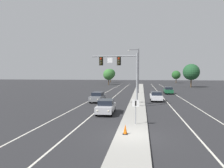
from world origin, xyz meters
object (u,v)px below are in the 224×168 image
(overhead_signal_mast, at_px, (123,68))
(car_receding_green, at_px, (168,90))
(traffic_cone_median_nose, at_px, (125,129))
(car_oncoming_grey, at_px, (98,97))
(tree_far_right_b, at_px, (191,72))
(street_lamp_median, at_px, (138,68))
(car_receding_white, at_px, (156,96))
(tree_far_right_c, at_px, (176,75))
(tree_far_left_b, at_px, (109,74))
(car_oncoming_silver, at_px, (106,106))
(tree_far_left_c, at_px, (111,74))
(median_sign_post, at_px, (136,108))

(overhead_signal_mast, xyz_separation_m, car_receding_green, (8.57, 19.27, -4.47))
(traffic_cone_median_nose, bearing_deg, car_oncoming_grey, 108.96)
(tree_far_right_b, bearing_deg, street_lamp_median, -125.38)
(car_oncoming_grey, bearing_deg, car_receding_green, 49.34)
(car_receding_white, relative_size, car_receding_green, 1.00)
(tree_far_right_c, bearing_deg, tree_far_left_b, -145.11)
(car_oncoming_grey, relative_size, tree_far_right_b, 0.58)
(overhead_signal_mast, xyz_separation_m, tree_far_right_b, (18.85, 42.53, -0.19))
(overhead_signal_mast, relative_size, car_oncoming_silver, 1.60)
(car_oncoming_grey, bearing_deg, tree_far_right_b, 58.79)
(car_oncoming_grey, height_order, tree_far_left_c, tree_far_left_c)
(median_sign_post, relative_size, tree_far_left_c, 0.31)
(overhead_signal_mast, distance_m, tree_far_right_c, 76.20)
(street_lamp_median, distance_m, car_oncoming_silver, 23.98)
(overhead_signal_mast, height_order, car_receding_green, overhead_signal_mast)
(street_lamp_median, bearing_deg, tree_far_right_b, 54.62)
(car_oncoming_grey, relative_size, traffic_cone_median_nose, 6.09)
(overhead_signal_mast, distance_m, car_oncoming_grey, 7.53)
(car_receding_white, bearing_deg, overhead_signal_mast, -126.70)
(tree_far_right_c, xyz_separation_m, tree_far_left_b, (-29.81, -20.79, 0.29))
(median_sign_post, bearing_deg, traffic_cone_median_nose, -102.35)
(traffic_cone_median_nose, relative_size, tree_far_left_c, 0.11)
(overhead_signal_mast, distance_m, car_oncoming_silver, 6.83)
(median_sign_post, xyz_separation_m, tree_far_left_b, (-12.82, 62.90, 2.65))
(car_oncoming_silver, xyz_separation_m, traffic_cone_median_nose, (2.86, -7.99, -0.31))
(car_oncoming_grey, height_order, tree_far_right_b, tree_far_right_b)
(overhead_signal_mast, relative_size, car_receding_white, 1.60)
(car_oncoming_grey, height_order, traffic_cone_median_nose, car_oncoming_grey)
(street_lamp_median, bearing_deg, car_oncoming_silver, -97.46)
(tree_far_left_c, bearing_deg, tree_far_right_c, -2.00)
(car_receding_green, bearing_deg, car_oncoming_grey, -130.66)
(car_oncoming_silver, distance_m, tree_far_left_c, 80.83)
(traffic_cone_median_nose, xyz_separation_m, tree_far_left_b, (-12.17, 65.91, 3.73))
(overhead_signal_mast, bearing_deg, median_sign_post, -78.01)
(tree_far_right_c, distance_m, tree_far_right_b, 31.24)
(car_receding_green, relative_size, tree_far_left_c, 0.64)
(tree_far_left_b, height_order, tree_far_right_b, tree_far_right_b)
(median_sign_post, distance_m, traffic_cone_median_nose, 3.26)
(car_receding_green, height_order, tree_far_left_c, tree_far_left_c)
(car_oncoming_silver, bearing_deg, car_oncoming_grey, 108.30)
(street_lamp_median, xyz_separation_m, car_oncoming_grey, (-6.06, -14.16, -4.97))
(street_lamp_median, xyz_separation_m, tree_far_left_b, (-12.35, 34.66, -1.56))
(car_oncoming_silver, bearing_deg, tree_far_right_b, 66.91)
(car_oncoming_silver, relative_size, traffic_cone_median_nose, 6.10)
(tree_far_left_c, bearing_deg, car_oncoming_silver, -81.48)
(car_receding_green, bearing_deg, car_oncoming_silver, -112.39)
(traffic_cone_median_nose, height_order, tree_far_right_c, tree_far_right_c)
(median_sign_post, xyz_separation_m, traffic_cone_median_nose, (-0.66, -3.01, -1.08))
(street_lamp_median, distance_m, car_oncoming_grey, 16.18)
(overhead_signal_mast, height_order, tree_far_left_b, overhead_signal_mast)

